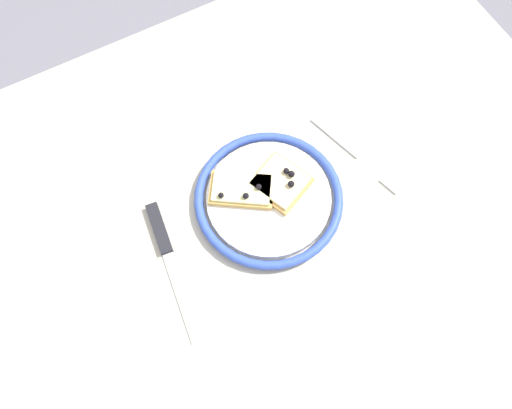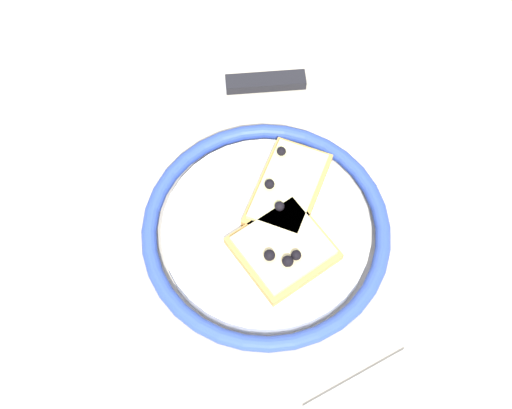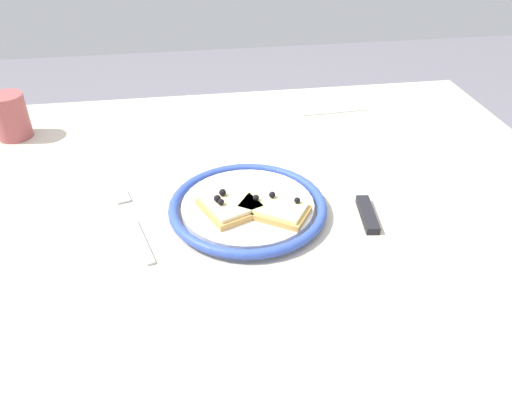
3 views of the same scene
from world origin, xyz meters
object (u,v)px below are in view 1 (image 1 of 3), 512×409
at_px(dining_table, 275,230).
at_px(plate, 266,199).
at_px(pizza_slice_far, 242,189).
at_px(knife, 165,246).
at_px(pizza_slice_near, 281,182).
at_px(fork, 356,154).

height_order(dining_table, plate, plate).
distance_m(dining_table, pizza_slice_far, 0.13).
bearing_deg(plate, knife, -2.51).
relative_size(plate, pizza_slice_near, 2.27).
distance_m(pizza_slice_far, knife, 0.15).
distance_m(pizza_slice_near, knife, 0.22).
relative_size(pizza_slice_far, knife, 0.50).
xyz_separation_m(plate, fork, (-0.18, -0.00, -0.01)).
relative_size(plate, pizza_slice_far, 2.05).
bearing_deg(fork, knife, -0.67).
bearing_deg(pizza_slice_near, fork, 177.37).
bearing_deg(dining_table, fork, -170.00).
relative_size(dining_table, pizza_slice_far, 9.55).
height_order(pizza_slice_near, fork, pizza_slice_near).
xyz_separation_m(pizza_slice_far, fork, (-0.21, 0.03, -0.02)).
bearing_deg(plate, fork, -178.83).
height_order(plate, fork, plate).
height_order(pizza_slice_near, pizza_slice_far, same).
xyz_separation_m(pizza_slice_near, pizza_slice_far, (0.06, -0.02, -0.00)).
xyz_separation_m(plate, knife, (0.18, -0.01, -0.01)).
bearing_deg(dining_table, pizza_slice_far, -58.83).
distance_m(dining_table, pizza_slice_near, 0.12).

